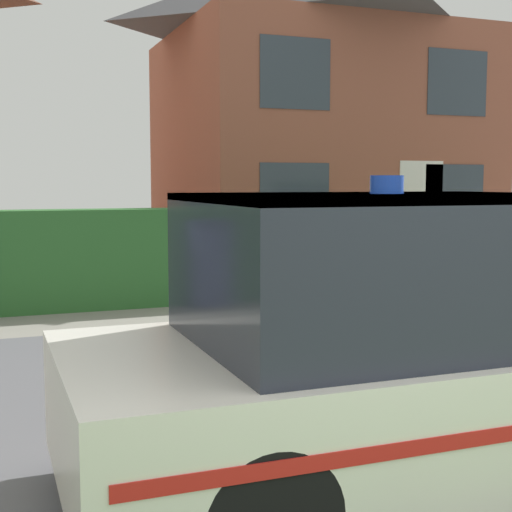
% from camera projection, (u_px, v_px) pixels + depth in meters
% --- Properties ---
extents(road_strip, '(28.00, 5.90, 0.01)m').
position_uv_depth(road_strip, '(248.00, 401.00, 5.45)').
color(road_strip, '#5B5B60').
rests_on(road_strip, ground).
extents(garden_hedge, '(14.88, 0.55, 1.32)m').
position_uv_depth(garden_hedge, '(164.00, 256.00, 9.79)').
color(garden_hedge, '#2D662D').
rests_on(garden_hedge, ground).
extents(police_car, '(3.97, 1.70, 1.70)m').
position_uv_depth(police_car, '(410.00, 348.00, 3.95)').
color(police_car, black).
rests_on(police_car, road_strip).
extents(house_right, '(6.77, 6.03, 6.95)m').
position_uv_depth(house_right, '(315.00, 100.00, 16.33)').
color(house_right, '#93513D').
rests_on(house_right, ground).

